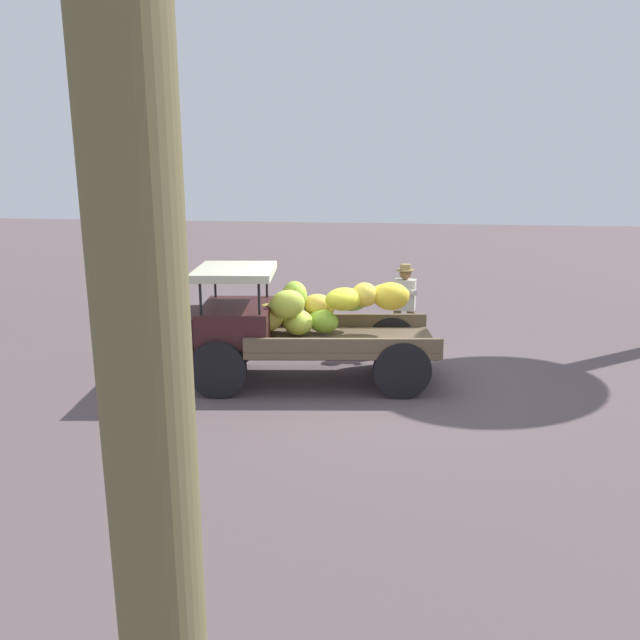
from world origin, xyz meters
TOP-DOWN VIEW (x-y plane):
  - ground_plane at (0.00, 0.00)m, footprint 60.00×60.00m
  - truck at (0.89, -0.03)m, footprint 4.60×2.25m
  - farmer at (-0.96, -1.97)m, footprint 0.52×0.48m

SIDE VIEW (x-z plane):
  - ground_plane at x=0.00m, z-range 0.00..0.00m
  - farmer at x=-0.96m, z-range 0.11..1.79m
  - truck at x=0.89m, z-range 0.02..1.91m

